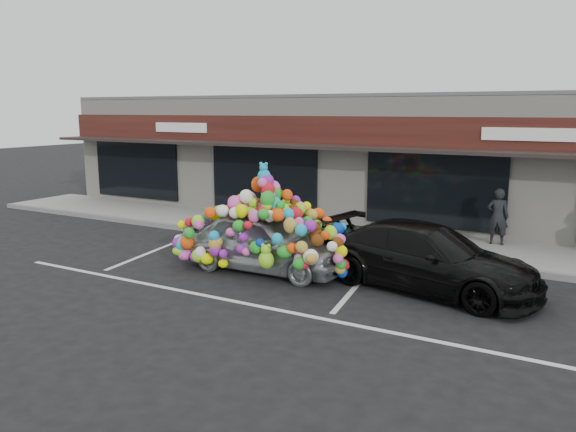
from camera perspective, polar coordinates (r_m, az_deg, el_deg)
The scene contains 10 objects.
ground at distance 13.90m, azimuth -3.76°, elevation -5.17°, with size 90.00×90.00×0.00m, color black.
shop_building at distance 21.01m, azimuth 8.83°, elevation 6.15°, with size 24.00×7.20×4.31m.
sidewalk at distance 17.27m, azimuth 3.46°, elevation -1.74°, with size 26.00×3.00×0.15m, color gray.
kerb at distance 15.96m, azimuth 1.11°, elevation -2.77°, with size 26.00×0.18×0.16m, color slate.
parking_stripe_left at distance 15.95m, azimuth -13.08°, elevation -3.32°, with size 0.12×4.40×0.01m, color silver.
parking_stripe_mid at distance 12.83m, azimuth 7.37°, elevation -6.59°, with size 0.12×4.40×0.01m, color silver.
lane_line at distance 11.03m, azimuth -1.49°, elevation -9.43°, with size 14.00×0.12×0.01m, color silver.
toy_car at distance 13.39m, azimuth -2.39°, elevation -1.90°, with size 3.01×4.45×2.58m.
black_sedan at distance 12.37m, azimuth 13.94°, elevation -4.12°, with size 4.82×1.96×1.40m, color black.
pedestrian_a at distance 16.38m, azimuth 20.54°, elevation -0.05°, with size 0.57×0.37×1.56m, color black.
Camera 1 is at (7.29, -11.20, 3.82)m, focal length 35.00 mm.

